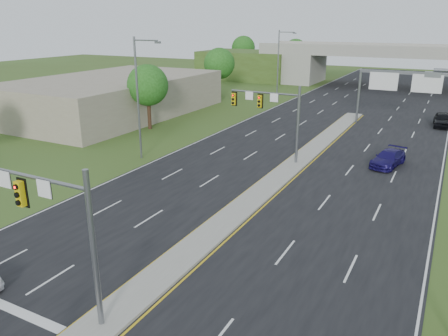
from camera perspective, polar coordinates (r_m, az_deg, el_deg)
name	(u,v)px	position (r m, az deg, el deg)	size (l,w,h in m)	color
ground	(102,326)	(20.26, -15.66, -19.29)	(240.00, 240.00, 0.00)	#394D1B
road	(326,139)	(49.15, 13.13, 3.71)	(24.00, 160.00, 0.02)	black
median	(288,169)	(38.08, 8.38, -0.17)	(2.00, 54.00, 0.16)	gray
lane_markings	(303,152)	(43.65, 10.26, 2.06)	(23.72, 160.00, 0.01)	gold
signal_mast_near	(48,214)	(19.33, -21.97, -5.63)	(6.62, 0.60, 7.00)	slate
signal_mast_far	(274,110)	(39.41, 6.53, 7.51)	(6.62, 0.60, 7.00)	slate
sign_gantry	(407,84)	(56.73, 22.83, 10.10)	(11.58, 0.44, 6.67)	slate
overpass	(390,69)	(92.31, 20.82, 12.02)	(80.00, 14.00, 8.10)	gray
lightpole_l_mid	(139,93)	(40.41, -11.02, 9.55)	(2.85, 0.25, 11.00)	slate
lightpole_l_far	(279,63)	(70.98, 7.23, 13.50)	(2.85, 0.25, 11.00)	slate
tree_l_near	(148,85)	(52.42, -9.93, 10.59)	(4.80, 4.80, 7.60)	#382316
tree_l_mid	(219,64)	(75.47, -0.62, 13.47)	(5.20, 5.20, 8.12)	#382316
tree_back_a	(243,48)	(116.48, 2.54, 15.42)	(6.00, 6.00, 8.85)	#382316
tree_back_b	(295,51)	(111.25, 9.30, 14.89)	(5.60, 5.60, 8.32)	#382316
commercial_building	(113,96)	(62.96, -14.36, 9.13)	(18.00, 30.00, 5.00)	gray
car_far_b	(388,158)	(41.29, 20.66, 1.19)	(1.95, 4.80, 1.39)	#150D51
car_far_c	(443,119)	(59.89, 26.68, 5.68)	(2.01, 5.00, 1.70)	black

